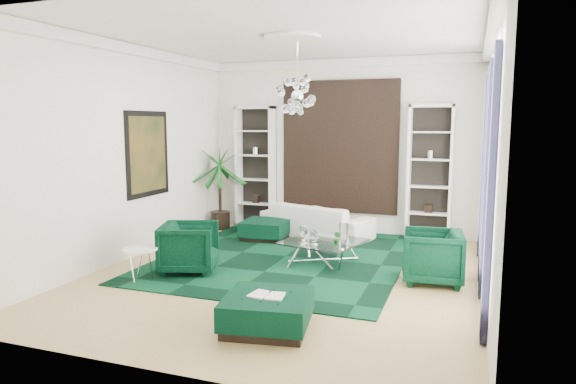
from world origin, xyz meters
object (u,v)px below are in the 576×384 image
at_px(ottoman_front, 267,312).
at_px(side_table, 141,265).
at_px(armchair_right, 432,257).
at_px(coffee_table, 323,253).
at_px(sofa, 316,220).
at_px(ottoman_side, 265,230).
at_px(armchair_left, 189,247).
at_px(palm, 220,177).

height_order(ottoman_front, side_table, side_table).
relative_size(armchair_right, side_table, 1.72).
height_order(coffee_table, side_table, side_table).
distance_m(sofa, coffee_table, 2.20).
distance_m(ottoman_side, side_table, 3.35).
xyz_separation_m(sofa, ottoman_front, (0.87, -4.98, -0.15)).
bearing_deg(ottoman_front, coffee_table, 92.59).
distance_m(ottoman_side, ottoman_front, 4.68).
distance_m(armchair_left, side_table, 0.84).
height_order(side_table, palm, palm).
xyz_separation_m(armchair_right, ottoman_front, (-1.71, -2.49, -0.21)).
xyz_separation_m(ottoman_side, side_table, (-0.75, -3.27, 0.05)).
distance_m(armchair_left, ottoman_side, 2.61).
bearing_deg(sofa, palm, 16.47).
bearing_deg(coffee_table, palm, 145.73).
bearing_deg(armchair_left, ottoman_front, -149.09).
distance_m(sofa, side_table, 4.27).
relative_size(armchair_right, palm, 0.37).
xyz_separation_m(sofa, ottoman_side, (-0.92, -0.65, -0.15)).
bearing_deg(armchair_right, coffee_table, -108.57).
bearing_deg(palm, armchair_right, -27.04).
bearing_deg(ottoman_side, armchair_right, -27.62).
bearing_deg(palm, ottoman_front, -57.45).
relative_size(sofa, armchair_right, 2.68).
xyz_separation_m(armchair_left, palm, (-1.10, 3.25, 0.79)).
relative_size(coffee_table, ottoman_front, 1.20).
distance_m(armchair_left, coffee_table, 2.29).
bearing_deg(armchair_left, ottoman_side, -25.72).
bearing_deg(ottoman_front, sofa, 99.95).
bearing_deg(armchair_right, sofa, -139.67).
distance_m(armchair_left, palm, 3.52).
bearing_deg(coffee_table, armchair_right, -12.79).
xyz_separation_m(armchair_right, side_table, (-4.25, -1.44, -0.16)).
relative_size(coffee_table, side_table, 2.31).
bearing_deg(armchair_right, palm, -122.82).
bearing_deg(side_table, sofa, 66.98).
relative_size(coffee_table, palm, 0.50).
relative_size(coffee_table, ottoman_side, 1.33).
bearing_deg(palm, coffee_table, -34.27).
height_order(sofa, armchair_right, armchair_right).
xyz_separation_m(sofa, palm, (-2.31, 0.01, 0.85)).
xyz_separation_m(coffee_table, side_table, (-2.41, -1.85, 0.04)).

